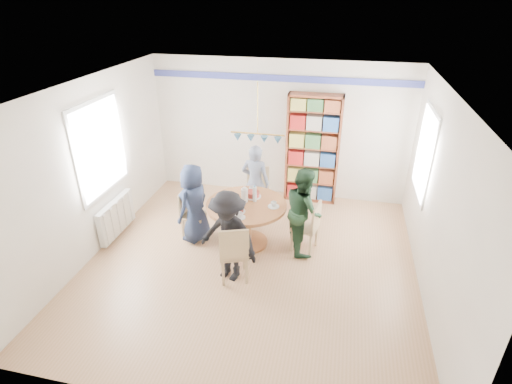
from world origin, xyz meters
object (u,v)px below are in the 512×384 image
(chair_left, at_px, (190,211))
(chair_near, at_px, (234,251))
(radiator, at_px, (117,217))
(chair_far, at_px, (258,189))
(bookshelf, at_px, (313,150))
(person_right, at_px, (303,211))
(chair_right, at_px, (310,225))
(person_far, at_px, (255,183))
(dining_table, at_px, (246,214))
(person_near, at_px, (228,237))
(person_left, at_px, (194,203))

(chair_left, height_order, chair_near, chair_near)
(radiator, bearing_deg, chair_far, 29.66)
(chair_far, xyz_separation_m, bookshelf, (0.90, 0.79, 0.54))
(person_right, bearing_deg, chair_far, 22.28)
(bookshelf, bearing_deg, chair_left, -136.35)
(radiator, bearing_deg, chair_right, 4.70)
(chair_far, xyz_separation_m, person_far, (-0.01, -0.16, 0.21))
(person_far, bearing_deg, radiator, 33.62)
(chair_far, xyz_separation_m, chair_near, (0.09, -2.00, 0.01))
(dining_table, bearing_deg, chair_far, 91.79)
(chair_far, distance_m, person_near, 1.94)
(chair_left, distance_m, person_right, 1.92)
(radiator, xyz_separation_m, person_far, (2.19, 1.09, 0.36))
(radiator, height_order, chair_near, chair_near)
(person_right, distance_m, bookshelf, 1.80)
(person_right, bearing_deg, chair_near, 118.13)
(dining_table, relative_size, chair_right, 1.51)
(chair_right, distance_m, person_near, 1.44)
(chair_near, bearing_deg, chair_far, 92.51)
(chair_far, height_order, bookshelf, bookshelf)
(chair_right, height_order, person_near, person_near)
(chair_right, xyz_separation_m, chair_far, (-1.06, 0.98, 0.03))
(person_far, bearing_deg, person_left, 54.48)
(dining_table, bearing_deg, chair_right, 1.96)
(chair_left, relative_size, person_left, 0.63)
(chair_far, relative_size, person_far, 0.64)
(chair_right, relative_size, person_left, 0.63)
(radiator, bearing_deg, person_right, 5.00)
(dining_table, xyz_separation_m, person_far, (-0.04, 0.86, 0.16))
(chair_right, xyz_separation_m, person_right, (-0.11, 0.01, 0.24))
(chair_right, distance_m, chair_far, 1.45)
(chair_right, distance_m, person_left, 1.92)
(radiator, distance_m, bookshelf, 3.78)
(person_left, bearing_deg, chair_near, 62.41)
(chair_near, bearing_deg, chair_right, 46.24)
(dining_table, distance_m, person_near, 0.92)
(person_far, relative_size, person_near, 1.01)
(person_right, bearing_deg, radiator, 73.19)
(chair_far, bearing_deg, bookshelf, 41.20)
(chair_far, xyz_separation_m, person_left, (-0.85, -1.07, 0.17))
(chair_left, xyz_separation_m, chair_far, (0.96, 0.99, 0.04))
(chair_left, relative_size, person_far, 0.59)
(person_near, bearing_deg, chair_near, -18.60)
(chair_left, relative_size, chair_far, 0.92)
(chair_near, bearing_deg, radiator, 161.92)
(chair_left, xyz_separation_m, chair_right, (2.02, 0.01, 0.01))
(chair_near, distance_m, person_far, 1.85)
(chair_far, bearing_deg, chair_left, -134.23)
(chair_left, bearing_deg, chair_near, -43.83)
(bookshelf, bearing_deg, radiator, -146.63)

